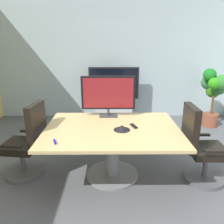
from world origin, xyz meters
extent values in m
plane|color=#515459|center=(0.00, 0.00, 0.00)|extent=(7.26, 7.26, 0.00)
cube|color=#9EB2B7|center=(0.00, 3.13, 1.49)|extent=(5.97, 0.10, 2.99)
cube|color=tan|center=(-0.07, 0.29, 0.73)|extent=(1.84, 1.38, 0.04)
cylinder|color=slate|center=(-0.07, 0.29, 0.35)|extent=(0.20, 0.20, 0.71)
cylinder|color=slate|center=(-0.07, 0.29, 0.01)|extent=(0.76, 0.76, 0.03)
cylinder|color=#4C4C51|center=(-1.38, 0.33, 0.03)|extent=(0.56, 0.56, 0.06)
cylinder|color=#4C4C51|center=(-1.38, 0.33, 0.24)|extent=(0.07, 0.07, 0.36)
cube|color=black|center=(-1.38, 0.33, 0.46)|extent=(0.53, 0.53, 0.10)
cube|color=black|center=(-1.11, 0.30, 0.79)|extent=(0.14, 0.46, 0.60)
cube|color=black|center=(-1.33, 0.59, 0.58)|extent=(0.28, 0.08, 0.03)
cube|color=black|center=(-1.39, 0.07, 0.58)|extent=(0.28, 0.08, 0.03)
cylinder|color=#4C4C51|center=(1.23, 0.17, 0.03)|extent=(0.56, 0.56, 0.06)
cylinder|color=#4C4C51|center=(1.23, 0.17, 0.24)|extent=(0.07, 0.07, 0.36)
cube|color=black|center=(1.23, 0.17, 0.46)|extent=(0.49, 0.49, 0.10)
cube|color=black|center=(0.96, 0.17, 0.79)|extent=(0.10, 0.46, 0.60)
cube|color=black|center=(1.21, -0.09, 0.58)|extent=(0.28, 0.05, 0.03)
cube|color=black|center=(1.22, 0.43, 0.58)|extent=(0.28, 0.05, 0.03)
cube|color=#333338|center=(-0.13, 0.80, 0.76)|extent=(0.28, 0.18, 0.02)
cylinder|color=#333338|center=(-0.13, 0.80, 0.81)|extent=(0.04, 0.04, 0.10)
cube|color=black|center=(-0.13, 0.82, 1.12)|extent=(0.84, 0.04, 0.52)
cube|color=maroon|center=(-0.13, 0.80, 1.12)|extent=(0.77, 0.01, 0.47)
cube|color=#B7BABC|center=(-0.02, 2.78, 0.28)|extent=(0.90, 0.36, 0.55)
cube|color=black|center=(-0.02, 2.76, 0.93)|extent=(1.20, 0.06, 0.76)
cube|color=black|center=(-0.02, 2.72, 0.93)|extent=(1.12, 0.01, 0.69)
cylinder|color=brown|center=(2.22, 2.31, 0.15)|extent=(0.34, 0.34, 0.30)
cylinder|color=brown|center=(2.22, 2.31, 0.52)|extent=(0.05, 0.05, 0.44)
sphere|color=#2A602E|center=(2.32, 2.33, 0.91)|extent=(0.33, 0.33, 0.33)
sphere|color=#306C16|center=(2.27, 2.47, 0.80)|extent=(0.33, 0.33, 0.33)
sphere|color=#2B6A34|center=(2.16, 2.53, 0.98)|extent=(0.33, 0.33, 0.33)
sphere|color=#176D1E|center=(2.09, 2.34, 1.18)|extent=(0.29, 0.29, 0.29)
sphere|color=#298D14|center=(2.13, 2.16, 1.03)|extent=(0.26, 0.26, 0.26)
sphere|color=#307B2D|center=(2.27, 2.13, 1.06)|extent=(0.31, 0.31, 0.31)
cone|color=black|center=(0.06, 0.21, 0.78)|extent=(0.19, 0.19, 0.07)
cylinder|color=black|center=(0.06, 0.21, 0.75)|extent=(0.22, 0.22, 0.01)
cube|color=black|center=(0.23, 0.34, 0.76)|extent=(0.10, 0.18, 0.02)
cube|color=#1919A5|center=(-0.75, -0.17, 0.76)|extent=(0.07, 0.13, 0.02)
camera|label=1|loc=(-0.10, -2.59, 1.88)|focal=36.01mm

